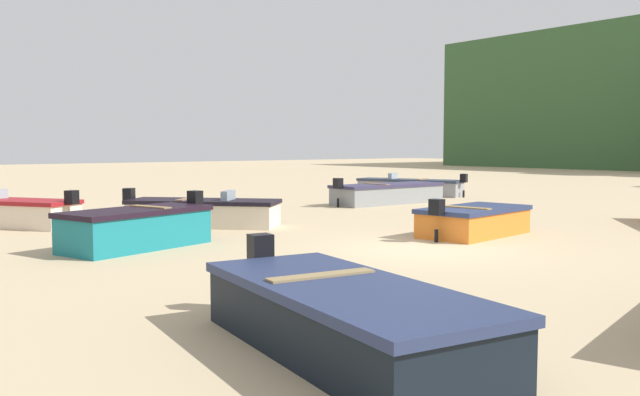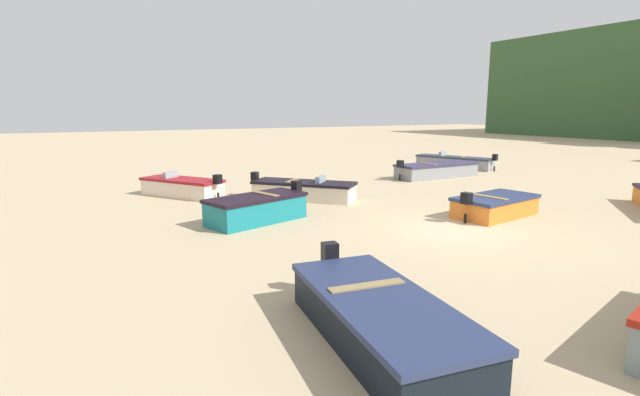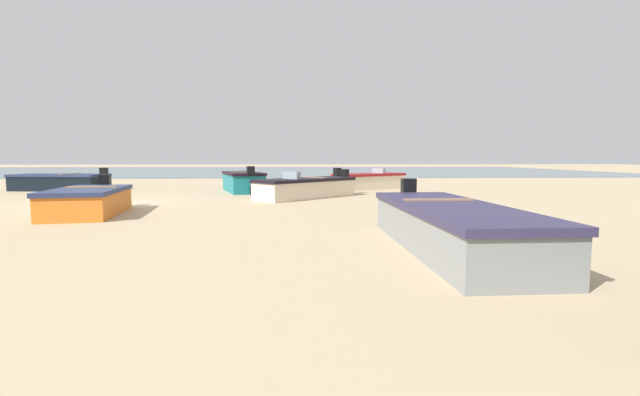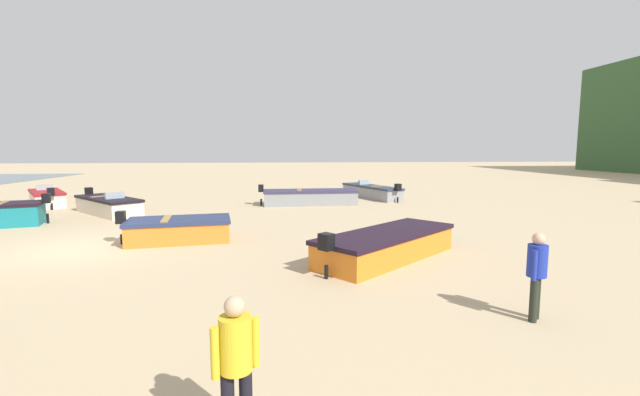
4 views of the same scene
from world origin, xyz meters
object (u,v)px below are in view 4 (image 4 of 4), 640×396
Objects in this scene: boat_grey_6 at (310,197)px; beach_walker_distant at (236,358)px; boat_orange_3 at (179,230)px; boat_orange_2 at (387,245)px; boat_grey_0 at (371,191)px; boat_cream_5 at (108,205)px; beach_walker_foreground at (537,269)px; boat_cream_4 at (47,198)px.

boat_grey_6 is 3.39× the size of beach_walker_distant.
boat_orange_2 is at bearing 56.92° from boat_orange_3.
boat_cream_5 is at bearing 179.20° from boat_grey_0.
boat_cream_5 is 2.67× the size of beach_walker_foreground.
boat_cream_5 is 18.69m from beach_walker_foreground.
boat_grey_6 is at bearing 141.01° from boat_orange_3.
beach_walker_distant is at bearing 162.55° from beach_walker_foreground.
boat_cream_4 is at bearing 94.29° from beach_walker_distant.
boat_orange_3 is at bearing 78.80° from beach_walker_distant.
boat_grey_0 is at bearing 122.95° from boat_grey_6.
boat_grey_0 is at bearing 157.66° from boat_cream_5.
boat_cream_4 is 0.95× the size of boat_cream_5.
boat_cream_5 is at bearing 87.60° from beach_walker_foreground.
beach_walker_foreground is at bearing 9.24° from boat_grey_6.
beach_walker_distant is (7.12, -3.42, 0.55)m from boat_orange_2.
boat_grey_0 is 14.72m from boat_orange_3.
boat_cream_4 is at bearing -94.86° from boat_grey_6.
beach_walker_foreground and beach_walker_distant have the same top height.
boat_orange_2 reaches higher than boat_orange_3.
boat_grey_0 is 1.32× the size of boat_cream_4.
boat_orange_2 is at bearing 97.82° from boat_cream_5.
boat_grey_0 is 18.57m from boat_cream_4.
boat_orange_2 is 2.91× the size of beach_walker_distant.
beach_walker_foreground reaches higher than boat_orange_2.
boat_grey_0 is 1.14× the size of boat_orange_2.
boat_orange_3 is at bearing 92.13° from beach_walker_foreground.
boat_grey_0 is 4.94m from boat_grey_6.
boat_grey_0 is at bearing 132.59° from boat_orange_3.
boat_cream_5 is 10.14m from boat_grey_6.
beach_walker_distant reaches higher than boat_orange_3.
boat_cream_4 is at bearing 90.01° from beach_walker_foreground.
boat_orange_2 reaches higher than boat_grey_0.
boat_orange_3 is 0.86× the size of boat_cream_5.
boat_cream_5 reaches higher than boat_grey_0.
beach_walker_foreground is (16.01, 3.00, 0.53)m from boat_grey_6.
boat_grey_6 is at bearing 54.79° from beach_walker_foreground.
beach_walker_distant reaches higher than boat_grey_0.
boat_cream_4 is at bearing -169.47° from boat_orange_2.
boat_cream_4 is (1.91, -18.47, 0.02)m from boat_grey_0.
boat_orange_2 is 4.72m from beach_walker_foreground.
beach_walker_distant is (16.29, 7.80, 0.54)m from boat_cream_5.
boat_orange_2 is at bearing 36.41° from beach_walker_distant.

